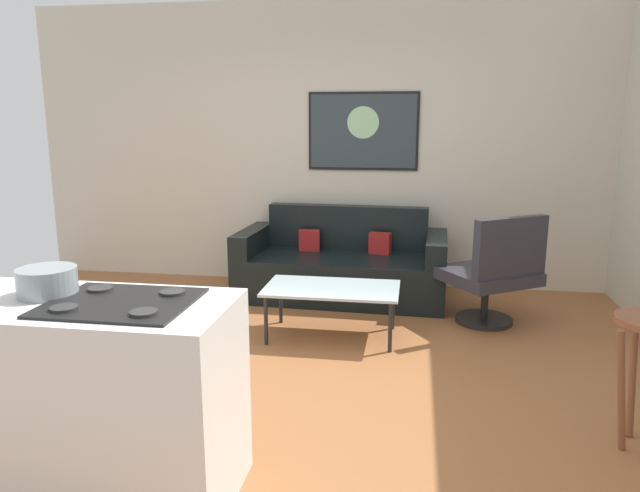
{
  "coord_description": "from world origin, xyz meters",
  "views": [
    {
      "loc": [
        0.73,
        -3.46,
        1.65
      ],
      "look_at": [
        0.03,
        0.9,
        0.7
      ],
      "focal_mm": 32.87,
      "sensor_mm": 36.0,
      "label": 1
    }
  ],
  "objects_px": {
    "couch": "(342,267)",
    "coffee_table": "(332,291)",
    "mixing_bowl": "(47,282)",
    "wall_painting": "(363,131)",
    "armchair": "(494,272)"
  },
  "relations": [
    {
      "from": "coffee_table",
      "to": "wall_painting",
      "type": "distance_m",
      "value": 1.96
    },
    {
      "from": "coffee_table",
      "to": "couch",
      "type": "bearing_deg",
      "value": 92.91
    },
    {
      "from": "coffee_table",
      "to": "mixing_bowl",
      "type": "distance_m",
      "value": 2.33
    },
    {
      "from": "mixing_bowl",
      "to": "wall_painting",
      "type": "relative_size",
      "value": 0.23
    },
    {
      "from": "mixing_bowl",
      "to": "wall_painting",
      "type": "height_order",
      "value": "wall_painting"
    },
    {
      "from": "coffee_table",
      "to": "armchair",
      "type": "relative_size",
      "value": 1.11
    },
    {
      "from": "mixing_bowl",
      "to": "armchair",
      "type": "bearing_deg",
      "value": 48.14
    },
    {
      "from": "coffee_table",
      "to": "armchair",
      "type": "height_order",
      "value": "armchair"
    },
    {
      "from": "armchair",
      "to": "wall_painting",
      "type": "relative_size",
      "value": 0.85
    },
    {
      "from": "wall_painting",
      "to": "armchair",
      "type": "bearing_deg",
      "value": -43.31
    },
    {
      "from": "couch",
      "to": "mixing_bowl",
      "type": "bearing_deg",
      "value": -106.51
    },
    {
      "from": "coffee_table",
      "to": "mixing_bowl",
      "type": "xyz_separation_m",
      "value": [
        -0.98,
        -2.03,
        0.59
      ]
    },
    {
      "from": "mixing_bowl",
      "to": "coffee_table",
      "type": "bearing_deg",
      "value": 64.29
    },
    {
      "from": "couch",
      "to": "coffee_table",
      "type": "height_order",
      "value": "couch"
    },
    {
      "from": "couch",
      "to": "armchair",
      "type": "relative_size",
      "value": 2.13
    }
  ]
}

